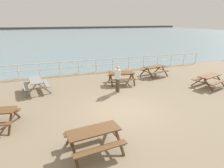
% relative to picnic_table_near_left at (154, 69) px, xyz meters
% --- Properties ---
extents(ground_plane, '(30.00, 24.00, 0.20)m').
position_rel_picnic_table_near_left_xyz_m(ground_plane, '(-4.85, -4.98, -0.68)').
color(ground_plane, gray).
extents(sea_band, '(142.00, 90.00, 0.01)m').
position_rel_picnic_table_near_left_xyz_m(sea_band, '(-4.85, 47.77, -0.58)').
color(sea_band, gray).
rests_on(sea_band, ground).
extents(distant_shoreline, '(142.00, 6.00, 1.80)m').
position_rel_picnic_table_near_left_xyz_m(distant_shoreline, '(-4.85, 90.77, -0.58)').
color(distant_shoreline, '#4C4C47').
rests_on(distant_shoreline, ground).
extents(seaward_railing, '(23.07, 0.07, 1.08)m').
position_rel_picnic_table_near_left_xyz_m(seaward_railing, '(-4.85, 2.77, 0.15)').
color(seaward_railing, white).
rests_on(seaward_railing, ground).
extents(picnic_table_near_left, '(2.08, 1.86, 0.80)m').
position_rel_picnic_table_near_left_xyz_m(picnic_table_near_left, '(0.00, 0.00, 0.00)').
color(picnic_table_near_left, brown).
rests_on(picnic_table_near_left, ground).
extents(picnic_table_near_right, '(1.95, 1.71, 0.80)m').
position_rel_picnic_table_near_left_xyz_m(picnic_table_near_right, '(-6.90, -7.44, 0.00)').
color(picnic_table_near_right, brown).
rests_on(picnic_table_near_right, ground).
extents(picnic_table_mid_centre, '(2.15, 1.95, 0.80)m').
position_rel_picnic_table_near_left_xyz_m(picnic_table_mid_centre, '(2.09, -3.51, 0.00)').
color(picnic_table_mid_centre, brown).
rests_on(picnic_table_mid_centre, ground).
extents(picnic_table_far_left, '(1.77, 2.00, 0.80)m').
position_rel_picnic_table_near_left_xyz_m(picnic_table_far_left, '(-8.89, -0.63, 0.00)').
color(picnic_table_far_left, gray).
rests_on(picnic_table_far_left, ground).
extents(picnic_table_seaward, '(2.03, 1.80, 0.80)m').
position_rel_picnic_table_near_left_xyz_m(picnic_table_seaward, '(-3.21, -0.91, 0.00)').
color(picnic_table_seaward, brown).
rests_on(picnic_table_seaward, ground).
extents(visitor, '(0.30, 0.52, 1.66)m').
position_rel_picnic_table_near_left_xyz_m(visitor, '(-4.08, -2.41, 0.36)').
color(visitor, '#4C4233').
rests_on(visitor, ground).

